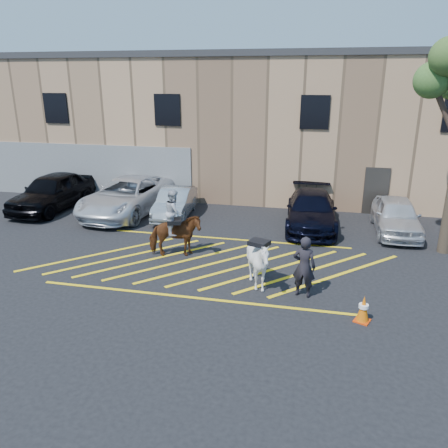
% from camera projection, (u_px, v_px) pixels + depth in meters
% --- Properties ---
extents(ground, '(90.00, 90.00, 0.00)m').
position_uv_depth(ground, '(215.00, 260.00, 15.27)').
color(ground, black).
rests_on(ground, ground).
extents(car_black_suv, '(2.29, 5.21, 1.75)m').
position_uv_depth(car_black_suv, '(52.00, 191.00, 21.02)').
color(car_black_suv, black).
rests_on(car_black_suv, ground).
extents(car_white_pickup, '(3.25, 6.16, 1.65)m').
position_uv_depth(car_white_pickup, '(127.00, 196.00, 20.40)').
color(car_white_pickup, silver).
rests_on(car_white_pickup, ground).
extents(car_silver_sedan, '(1.73, 4.05, 1.30)m').
position_uv_depth(car_silver_sedan, '(175.00, 203.00, 19.96)').
color(car_silver_sedan, '#949BA1').
rests_on(car_silver_sedan, ground).
extents(car_blue_suv, '(2.25, 5.13, 1.47)m').
position_uv_depth(car_blue_suv, '(311.00, 210.00, 18.56)').
color(car_blue_suv, black).
rests_on(car_blue_suv, ground).
extents(car_white_suv, '(1.72, 4.23, 1.44)m').
position_uv_depth(car_white_suv, '(396.00, 216.00, 17.83)').
color(car_white_suv, silver).
rests_on(car_white_suv, ground).
extents(handler, '(0.74, 0.55, 1.84)m').
position_uv_depth(handler, '(304.00, 267.00, 12.52)').
color(handler, black).
rests_on(handler, ground).
extents(warehouse, '(32.42, 10.20, 7.30)m').
position_uv_depth(warehouse, '(263.00, 122.00, 25.22)').
color(warehouse, tan).
rests_on(warehouse, ground).
extents(hatching_zone, '(12.60, 5.12, 0.01)m').
position_uv_depth(hatching_zone, '(213.00, 264.00, 14.99)').
color(hatching_zone, yellow).
rests_on(hatching_zone, ground).
extents(mounted_bay, '(2.01, 1.32, 2.44)m').
position_uv_depth(mounted_bay, '(175.00, 230.00, 15.32)').
color(mounted_bay, brown).
rests_on(mounted_bay, ground).
extents(saddled_white, '(1.76, 1.85, 1.64)m').
position_uv_depth(saddled_white, '(259.00, 263.00, 13.02)').
color(saddled_white, white).
rests_on(saddled_white, ground).
extents(traffic_cone, '(0.50, 0.50, 0.73)m').
position_uv_depth(traffic_cone, '(363.00, 309.00, 11.34)').
color(traffic_cone, red).
rests_on(traffic_cone, ground).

